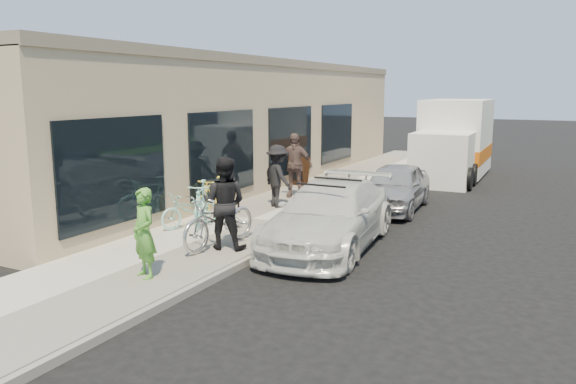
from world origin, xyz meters
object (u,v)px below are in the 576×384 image
(moving_truck, at_px, (454,143))
(cruiser_bike_a, at_px, (202,203))
(woman_rider, at_px, (144,233))
(cruiser_bike_b, at_px, (191,210))
(sandwich_board, at_px, (299,171))
(bystander_b, at_px, (294,165))
(sedan_white, at_px, (330,215))
(cruiser_bike_c, at_px, (214,197))
(bike_rack, at_px, (231,196))
(tandem_bike, at_px, (220,220))
(man_standing, at_px, (224,203))
(bystander_a, at_px, (278,176))
(sedan_silver, at_px, (395,187))

(moving_truck, height_order, cruiser_bike_a, moving_truck)
(woman_rider, relative_size, cruiser_bike_b, 0.99)
(sandwich_board, distance_m, bystander_b, 2.08)
(cruiser_bike_b, bearing_deg, sandwich_board, 112.41)
(sedan_white, distance_m, cruiser_bike_c, 3.50)
(cruiser_bike_c, bearing_deg, cruiser_bike_b, -85.61)
(sedan_white, bearing_deg, bike_rack, 154.43)
(cruiser_bike_a, relative_size, cruiser_bike_c, 1.03)
(tandem_bike, xyz_separation_m, woman_rider, (-0.06, -2.14, 0.22))
(woman_rider, height_order, man_standing, man_standing)
(woman_rider, bearing_deg, sandwich_board, 123.14)
(man_standing, distance_m, bystander_a, 4.13)
(bike_rack, height_order, sedan_silver, sedan_silver)
(sandwich_board, xyz_separation_m, cruiser_bike_c, (0.20, -5.16, 0.02))
(man_standing, xyz_separation_m, bystander_b, (-1.24, 5.54, 0.02))
(sandwich_board, relative_size, tandem_bike, 0.45)
(cruiser_bike_c, bearing_deg, woman_rider, -71.25)
(bystander_b, bearing_deg, sedan_silver, -6.56)
(sedan_silver, bearing_deg, sandwich_board, 152.78)
(cruiser_bike_a, height_order, cruiser_bike_b, cruiser_bike_a)
(woman_rider, relative_size, bystander_b, 0.81)
(bike_rack, bearing_deg, cruiser_bike_c, -115.72)
(sedan_silver, relative_size, cruiser_bike_b, 2.44)
(moving_truck, relative_size, cruiser_bike_b, 3.88)
(bike_rack, distance_m, moving_truck, 10.53)
(bystander_b, bearing_deg, man_standing, -88.90)
(sandwich_board, bearing_deg, bystander_a, -66.31)
(cruiser_bike_b, bearing_deg, bystander_b, 103.72)
(woman_rider, xyz_separation_m, cruiser_bike_c, (-1.58, 4.33, -0.26))
(sandwich_board, bearing_deg, cruiser_bike_c, -80.97)
(bike_rack, xyz_separation_m, cruiser_bike_c, (-0.21, -0.43, 0.03))
(cruiser_bike_b, xyz_separation_m, bystander_a, (0.72, 2.88, 0.43))
(cruiser_bike_b, distance_m, bystander_a, 3.00)
(woman_rider, distance_m, bystander_a, 6.14)
(cruiser_bike_a, bearing_deg, sedan_silver, 27.82)
(sedan_white, relative_size, sedan_silver, 1.30)
(bike_rack, distance_m, bystander_a, 1.51)
(bike_rack, height_order, sandwich_board, sandwich_board)
(sedan_silver, bearing_deg, cruiser_bike_a, -130.22)
(tandem_bike, height_order, cruiser_bike_c, tandem_bike)
(woman_rider, xyz_separation_m, cruiser_bike_a, (-1.34, 3.45, -0.24))
(sandwich_board, distance_m, moving_truck, 6.55)
(tandem_bike, height_order, bystander_b, bystander_b)
(bike_rack, relative_size, sedan_silver, 0.21)
(bike_rack, bearing_deg, sandwich_board, 94.98)
(sandwich_board, relative_size, woman_rider, 0.61)
(cruiser_bike_b, height_order, bystander_b, bystander_b)
(bystander_b, bearing_deg, sandwich_board, 100.64)
(sandwich_board, height_order, bystander_a, bystander_a)
(cruiser_bike_a, bearing_deg, bystander_a, 51.93)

